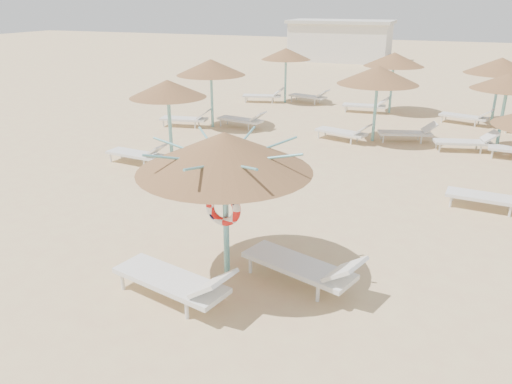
% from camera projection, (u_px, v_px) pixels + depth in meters
% --- Properties ---
extents(ground, '(120.00, 120.00, 0.00)m').
position_uv_depth(ground, '(246.00, 271.00, 9.62)').
color(ground, '#D2B980').
rests_on(ground, ground).
extents(main_palapa, '(3.10, 3.10, 2.78)m').
position_uv_depth(main_palapa, '(224.00, 153.00, 8.62)').
color(main_palapa, '#6AB5B9').
rests_on(main_palapa, ground).
extents(lounger_main_a, '(2.43, 1.21, 0.85)m').
position_uv_depth(lounger_main_a, '(177.00, 281.00, 8.51)').
color(lounger_main_a, silver).
rests_on(lounger_main_a, ground).
extents(lounger_main_b, '(2.40, 1.36, 0.84)m').
position_uv_depth(lounger_main_b, '(305.00, 266.00, 8.98)').
color(lounger_main_b, silver).
rests_on(lounger_main_b, ground).
extents(palapa_field, '(19.60, 13.60, 2.72)m').
position_uv_depth(palapa_field, '(456.00, 80.00, 17.09)').
color(palapa_field, '#6AB5B9').
rests_on(palapa_field, ground).
extents(service_hut, '(8.40, 4.40, 3.25)m').
position_uv_depth(service_hut, '(340.00, 40.00, 41.43)').
color(service_hut, silver).
rests_on(service_hut, ground).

